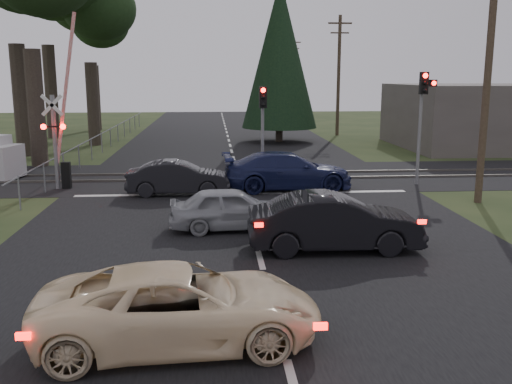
{
  "coord_description": "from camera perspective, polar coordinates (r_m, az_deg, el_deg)",
  "views": [
    {
      "loc": [
        -1.15,
        -13.69,
        4.55
      ],
      "look_at": [
        0.06,
        2.16,
        1.3
      ],
      "focal_mm": 40.0,
      "sensor_mm": 36.0,
      "label": 1
    }
  ],
  "objects": [
    {
      "name": "blue_sedan",
      "position": [
        23.13,
        3.16,
        2.11
      ],
      "size": [
        5.34,
        2.42,
        1.52
      ],
      "primitive_type": "imported",
      "rotation": [
        0.0,
        0.0,
        1.63
      ],
      "color": "#171C45",
      "rests_on": "ground"
    },
    {
      "name": "fence_left",
      "position": [
        37.07,
        -14.7,
        4.13
      ],
      "size": [
        0.1,
        36.0,
        1.2
      ],
      "primitive_type": null,
      "color": "slate",
      "rests_on": "ground"
    },
    {
      "name": "dark_car_far",
      "position": [
        22.33,
        -7.76,
        1.41
      ],
      "size": [
        3.98,
        1.41,
        1.31
      ],
      "primitive_type": "imported",
      "rotation": [
        0.0,
        0.0,
        1.57
      ],
      "color": "black",
      "rests_on": "ground"
    },
    {
      "name": "euc_tree_e",
      "position": [
        50.9,
        -16.2,
        16.72
      ],
      "size": [
        6.0,
        6.0,
        13.2
      ],
      "color": "#473D33",
      "rests_on": "ground"
    },
    {
      "name": "building_right",
      "position": [
        40.58,
        24.0,
        6.97
      ],
      "size": [
        14.0,
        10.0,
        4.0
      ],
      "primitive_type": "cube",
      "color": "#59514C",
      "rests_on": "ground"
    },
    {
      "name": "silver_car",
      "position": [
        17.09,
        -2.41,
        -1.68
      ],
      "size": [
        3.84,
        1.75,
        1.28
      ],
      "primitive_type": "imported",
      "rotation": [
        0.0,
        0.0,
        1.63
      ],
      "color": "#92959A",
      "rests_on": "ground"
    },
    {
      "name": "rail_near",
      "position": [
        25.32,
        -1.69,
        1.32
      ],
      "size": [
        120.0,
        0.12,
        0.1
      ],
      "primitive_type": "cube",
      "color": "#59544C",
      "rests_on": "ground"
    },
    {
      "name": "stop_line",
      "position": [
        22.38,
        -1.32,
        -0.14
      ],
      "size": [
        13.0,
        0.35,
        0.0
      ],
      "primitive_type": "cube",
      "color": "silver",
      "rests_on": "ground"
    },
    {
      "name": "utility_pole_mid",
      "position": [
        44.74,
        8.27,
        11.67
      ],
      "size": [
        1.8,
        0.26,
        9.0
      ],
      "color": "#4C3D2D",
      "rests_on": "ground"
    },
    {
      "name": "rail_corridor",
      "position": [
        26.11,
        -1.77,
        1.53
      ],
      "size": [
        120.0,
        8.0,
        0.01
      ],
      "primitive_type": "cube",
      "color": "black",
      "rests_on": "ground"
    },
    {
      "name": "ground",
      "position": [
        14.47,
        0.43,
        -6.77
      ],
      "size": [
        120.0,
        120.0,
        0.0
      ],
      "primitive_type": "plane",
      "color": "#243317",
      "rests_on": "ground"
    },
    {
      "name": "traffic_signal_center",
      "position": [
        24.52,
        0.69,
        7.48
      ],
      "size": [
        0.32,
        0.48,
        4.1
      ],
      "color": "slate",
      "rests_on": "ground"
    },
    {
      "name": "traffic_signal_right",
      "position": [
        24.77,
        16.37,
        8.24
      ],
      "size": [
        0.68,
        0.48,
        4.7
      ],
      "color": "slate",
      "rests_on": "ground"
    },
    {
      "name": "road",
      "position": [
        24.15,
        -1.55,
        0.71
      ],
      "size": [
        14.0,
        100.0,
        0.01
      ],
      "primitive_type": "cube",
      "color": "black",
      "rests_on": "ground"
    },
    {
      "name": "conifer_tree",
      "position": [
        39.99,
        2.39,
        13.62
      ],
      "size": [
        5.2,
        5.2,
        11.0
      ],
      "color": "#473D33",
      "rests_on": "ground"
    },
    {
      "name": "dark_hatchback",
      "position": [
        15.18,
        7.85,
        -3.05
      ],
      "size": [
        4.57,
        1.66,
        1.5
      ],
      "primitive_type": "imported",
      "rotation": [
        0.0,
        0.0,
        1.56
      ],
      "color": "black",
      "rests_on": "ground"
    },
    {
      "name": "rail_far",
      "position": [
        26.89,
        -1.85,
        1.92
      ],
      "size": [
        120.0,
        0.12,
        0.1
      ],
      "primitive_type": "cube",
      "color": "#59544C",
      "rests_on": "ground"
    },
    {
      "name": "utility_pole_far",
      "position": [
        69.36,
        3.71,
        11.68
      ],
      "size": [
        1.8,
        0.26,
        9.0
      ],
      "color": "#4C3D2D",
      "rests_on": "ground"
    },
    {
      "name": "utility_pole_near",
      "position": [
        21.93,
        22.2,
        11.18
      ],
      "size": [
        1.8,
        0.26,
        9.0
      ],
      "color": "#4C3D2D",
      "rests_on": "ground"
    },
    {
      "name": "crossing_signal",
      "position": [
        24.39,
        -18.96,
        5.07
      ],
      "size": [
        1.62,
        0.38,
        6.96
      ],
      "color": "slate",
      "rests_on": "ground"
    },
    {
      "name": "cream_coupe",
      "position": [
        10.05,
        -7.64,
        -11.24
      ],
      "size": [
        5.0,
        2.56,
        1.35
      ],
      "primitive_type": "imported",
      "rotation": [
        0.0,
        0.0,
        1.64
      ],
      "color": "beige",
      "rests_on": "ground"
    }
  ]
}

